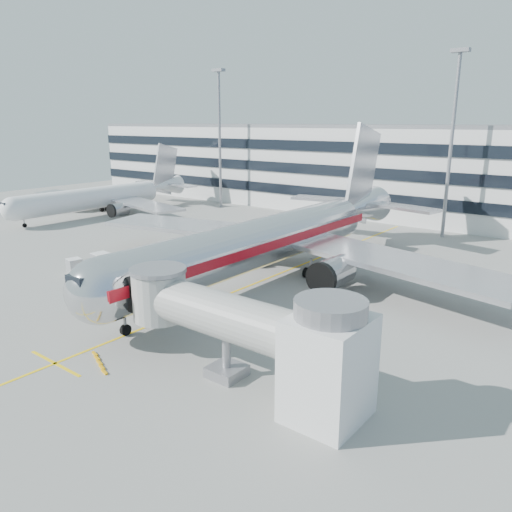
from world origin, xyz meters
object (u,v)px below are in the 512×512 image
Objects in this scene: ramp_worker at (112,288)px; cargo_container_left at (74,265)px; cargo_container_right at (101,261)px; cargo_container_front at (111,277)px; main_jet at (275,238)px; belt_loader at (141,279)px; baggage_tug at (98,286)px.

cargo_container_left is at bearing 107.08° from ramp_worker.
cargo_container_front is at bearing -26.33° from cargo_container_right.
main_jet is at bearing 48.25° from cargo_container_front.
belt_loader is 3.06× the size of cargo_container_front.
belt_loader reaches higher than cargo_container_right.
cargo_container_front is (6.92, -0.23, -0.01)m from cargo_container_left.
cargo_container_left is at bearing -145.65° from main_jet.
belt_loader reaches higher than ramp_worker.
ramp_worker is (8.71, -4.94, -0.11)m from cargo_container_right.
main_jet is 10.02× the size of belt_loader.
belt_loader is 3.17× the size of ramp_worker.
main_jet is at bearing 29.89° from cargo_container_right.
cargo_container_right reaches higher than ramp_worker.
baggage_tug reaches higher than ramp_worker.
baggage_tug is 1.45× the size of cargo_container_right.
ramp_worker reaches higher than cargo_container_left.
belt_loader is (-8.61, -11.08, -3.55)m from main_jet.
cargo_container_front is (5.79, -2.87, -0.15)m from cargo_container_right.
main_jet is 30.42× the size of cargo_container_left.
ramp_worker is at bearing -29.57° from cargo_container_right.
main_jet is at bearing 34.35° from cargo_container_left.
baggage_tug is (-1.45, -4.14, 0.13)m from belt_loader.
cargo_container_right is 10.02m from ramp_worker.
baggage_tug is at bearing -37.09° from cargo_container_right.
cargo_container_right is at bearing 142.91° from baggage_tug.
cargo_container_right is (-8.55, 1.22, 0.22)m from belt_loader.
baggage_tug is 2.81m from cargo_container_front.
cargo_container_left is at bearing -171.70° from belt_loader.
belt_loader is at bearing -8.14° from cargo_container_right.
cargo_container_front is (-2.75, -1.64, 0.07)m from belt_loader.
main_jet is 30.68× the size of cargo_container_front.
main_jet is 20.06m from cargo_container_right.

